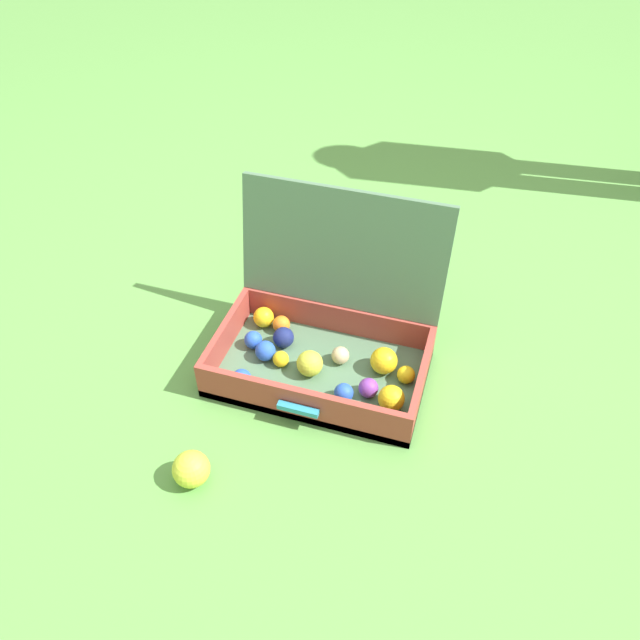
{
  "coord_description": "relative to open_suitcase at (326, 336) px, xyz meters",
  "views": [
    {
      "loc": [
        0.32,
        -1.19,
        1.32
      ],
      "look_at": [
        -0.03,
        -0.06,
        0.21
      ],
      "focal_mm": 34.76,
      "sensor_mm": 36.0,
      "label": 1
    }
  ],
  "objects": [
    {
      "name": "ground_plane",
      "position": [
        0.03,
        0.0,
        -0.1
      ],
      "size": [
        16.0,
        16.0,
        0.0
      ],
      "primitive_type": "plane",
      "color": "#569342"
    },
    {
      "name": "open_suitcase",
      "position": [
        0.0,
        0.0,
        0.0
      ],
      "size": [
        0.59,
        0.45,
        0.47
      ],
      "color": "#4C7051",
      "rests_on": "ground"
    },
    {
      "name": "stray_ball_on_grass",
      "position": [
        -0.19,
        -0.48,
        -0.06
      ],
      "size": [
        0.09,
        0.09,
        0.09
      ],
      "primitive_type": "sphere",
      "color": "#CCDB38",
      "rests_on": "ground"
    }
  ]
}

